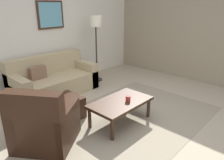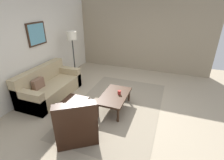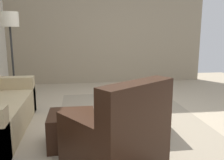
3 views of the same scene
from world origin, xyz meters
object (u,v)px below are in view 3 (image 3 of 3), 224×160
object	(u,v)px
ottoman	(72,129)
cup	(135,93)
lamp_standing	(10,29)
armchair_leather	(119,143)
coffee_table	(129,101)

from	to	relation	value
ottoman	cup	bearing A→B (deg)	-55.13
ottoman	lamp_standing	distance (m)	2.44
cup	lamp_standing	bearing A→B (deg)	60.17
armchair_leather	ottoman	world-z (taller)	armchair_leather
lamp_standing	coffee_table	bearing A→B (deg)	-122.81
armchair_leather	lamp_standing	bearing A→B (deg)	31.75
ottoman	coffee_table	bearing A→B (deg)	-55.54
armchair_leather	ottoman	xyz separation A→B (m)	(0.68, 0.47, -0.11)
armchair_leather	lamp_standing	world-z (taller)	lamp_standing
coffee_table	cup	distance (m)	0.16
lamp_standing	ottoman	bearing A→B (deg)	-149.29
coffee_table	lamp_standing	size ratio (longest dim) A/B	0.64
cup	coffee_table	bearing A→B (deg)	128.20
coffee_table	ottoman	bearing A→B (deg)	124.46
cup	lamp_standing	world-z (taller)	lamp_standing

